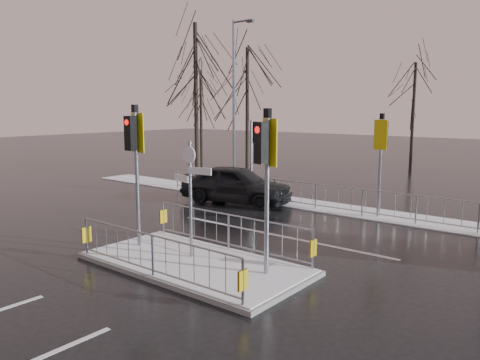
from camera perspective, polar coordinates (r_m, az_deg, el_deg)
The scene contains 11 objects.
ground at distance 12.37m, azimuth -5.59°, elevation -10.40°, with size 120.00×120.00×0.00m, color black.
snow_verge at distance 19.24m, azimuth 12.64°, elevation -3.57°, with size 30.00×2.00×0.04m, color white.
lane_markings at distance 12.15m, azimuth -6.70°, elevation -10.76°, with size 8.00×11.38×0.01m.
traffic_island at distance 12.27m, azimuth -5.62°, elevation -8.65°, with size 6.00×3.04×4.15m.
far_kerb_fixtures at distance 18.48m, azimuth 12.86°, elevation -0.92°, with size 18.00×0.65×3.83m.
car_far_lane at distance 20.04m, azimuth -0.50°, elevation -0.53°, with size 1.94×4.83×1.65m, color black.
tree_near_a at distance 26.98m, azimuth -5.42°, elevation 13.08°, with size 4.75×4.75×8.97m.
tree_near_b at distance 26.42m, azimuth 0.90°, elevation 11.11°, with size 4.00×4.00×7.55m.
tree_near_c at distance 30.09m, azimuth -4.79°, elevation 9.57°, with size 3.50×3.50×6.61m.
tree_far_a at distance 32.01m, azimuth 20.46°, elevation 9.58°, with size 3.75×3.75×7.08m.
street_lamp_left at distance 23.07m, azimuth -0.63°, elevation 9.83°, with size 1.25×0.18×8.20m.
Camera 1 is at (8.21, -8.33, 4.05)m, focal length 35.00 mm.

